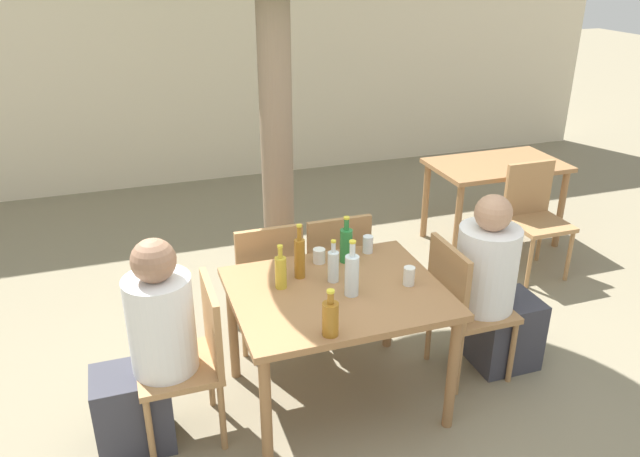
# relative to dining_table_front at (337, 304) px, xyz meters

# --- Properties ---
(ground_plane) EXTENTS (30.00, 30.00, 0.00)m
(ground_plane) POSITION_rel_dining_table_front_xyz_m (0.00, 0.00, -0.68)
(ground_plane) COLOR gray
(cafe_building_wall) EXTENTS (10.00, 0.08, 2.80)m
(cafe_building_wall) POSITION_rel_dining_table_front_xyz_m (0.00, 4.24, 0.72)
(cafe_building_wall) COLOR beige
(cafe_building_wall) RESTS_ON ground_plane
(dining_table_front) EXTENTS (1.19, 0.96, 0.77)m
(dining_table_front) POSITION_rel_dining_table_front_xyz_m (0.00, 0.00, 0.00)
(dining_table_front) COLOR #996B42
(dining_table_front) RESTS_ON ground_plane
(dining_table_back) EXTENTS (1.18, 0.71, 0.77)m
(dining_table_back) POSITION_rel_dining_table_front_xyz_m (2.13, 1.66, -0.02)
(dining_table_back) COLOR #996B42
(dining_table_back) RESTS_ON ground_plane
(patio_chair_0) EXTENTS (0.44, 0.44, 0.92)m
(patio_chair_0) POSITION_rel_dining_table_front_xyz_m (-0.83, 0.00, -0.15)
(patio_chair_0) COLOR #A87A4C
(patio_chair_0) RESTS_ON ground_plane
(patio_chair_1) EXTENTS (0.44, 0.44, 0.92)m
(patio_chair_1) POSITION_rel_dining_table_front_xyz_m (0.83, 0.00, -0.15)
(patio_chair_1) COLOR #A87A4C
(patio_chair_1) RESTS_ON ground_plane
(patio_chair_2) EXTENTS (0.44, 0.44, 0.92)m
(patio_chair_2) POSITION_rel_dining_table_front_xyz_m (-0.24, 0.71, -0.15)
(patio_chair_2) COLOR #A87A4C
(patio_chair_2) RESTS_ON ground_plane
(patio_chair_3) EXTENTS (0.44, 0.44, 0.92)m
(patio_chair_3) POSITION_rel_dining_table_front_xyz_m (0.24, 0.71, -0.15)
(patio_chair_3) COLOR #A87A4C
(patio_chair_3) RESTS_ON ground_plane
(patio_chair_4) EXTENTS (0.44, 0.44, 0.92)m
(patio_chair_4) POSITION_rel_dining_table_front_xyz_m (2.13, 1.07, -0.15)
(patio_chair_4) COLOR #A87A4C
(patio_chair_4) RESTS_ON ground_plane
(person_seated_0) EXTENTS (0.57, 0.35, 1.23)m
(person_seated_0) POSITION_rel_dining_table_front_xyz_m (-1.06, -0.00, -0.12)
(person_seated_0) COLOR #383842
(person_seated_0) RESTS_ON ground_plane
(person_seated_1) EXTENTS (0.59, 0.38, 1.22)m
(person_seated_1) POSITION_rel_dining_table_front_xyz_m (1.06, -0.00, -0.12)
(person_seated_1) COLOR #383842
(person_seated_1) RESTS_ON ground_plane
(amber_bottle_0) EXTENTS (0.06, 0.06, 0.33)m
(amber_bottle_0) POSITION_rel_dining_table_front_xyz_m (-0.15, 0.21, 0.22)
(amber_bottle_0) COLOR #9E661E
(amber_bottle_0) RESTS_ON dining_table_front
(oil_cruet_1) EXTENTS (0.07, 0.07, 0.26)m
(oil_cruet_1) POSITION_rel_dining_table_front_xyz_m (-0.29, 0.13, 0.19)
(oil_cruet_1) COLOR gold
(oil_cruet_1) RESTS_ON dining_table_front
(amber_bottle_2) EXTENTS (0.08, 0.08, 0.25)m
(amber_bottle_2) POSITION_rel_dining_table_front_xyz_m (-0.18, -0.41, 0.19)
(amber_bottle_2) COLOR #9E661E
(amber_bottle_2) RESTS_ON dining_table_front
(green_bottle_3) EXTENTS (0.08, 0.08, 0.30)m
(green_bottle_3) POSITION_rel_dining_table_front_xyz_m (0.17, 0.31, 0.21)
(green_bottle_3) COLOR #287A38
(green_bottle_3) RESTS_ON dining_table_front
(water_bottle_4) EXTENTS (0.06, 0.06, 0.26)m
(water_bottle_4) POSITION_rel_dining_table_front_xyz_m (0.01, 0.10, 0.19)
(water_bottle_4) COLOR silver
(water_bottle_4) RESTS_ON dining_table_front
(water_bottle_5) EXTENTS (0.08, 0.08, 0.33)m
(water_bottle_5) POSITION_rel_dining_table_front_xyz_m (0.06, -0.07, 0.22)
(water_bottle_5) COLOR silver
(water_bottle_5) RESTS_ON dining_table_front
(drinking_glass_0) EXTENTS (0.07, 0.07, 0.11)m
(drinking_glass_0) POSITION_rel_dining_table_front_xyz_m (0.35, 0.38, 0.15)
(drinking_glass_0) COLOR white
(drinking_glass_0) RESTS_ON dining_table_front
(drinking_glass_1) EXTENTS (0.07, 0.07, 0.11)m
(drinking_glass_1) POSITION_rel_dining_table_front_xyz_m (0.41, -0.07, 0.15)
(drinking_glass_1) COLOR silver
(drinking_glass_1) RESTS_ON dining_table_front
(drinking_glass_2) EXTENTS (0.08, 0.08, 0.09)m
(drinking_glass_2) POSITION_rel_dining_table_front_xyz_m (0.01, 0.35, 0.14)
(drinking_glass_2) COLOR silver
(drinking_glass_2) RESTS_ON dining_table_front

